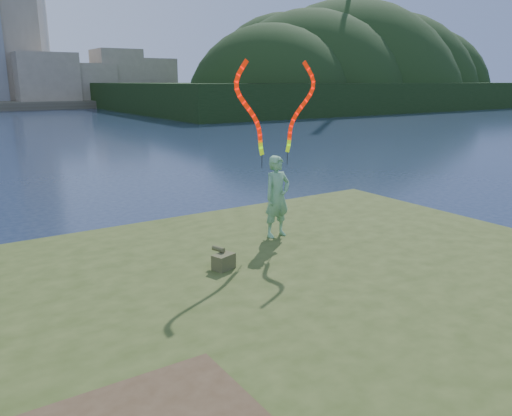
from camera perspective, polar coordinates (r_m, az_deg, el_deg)
ground at (r=8.76m, az=-7.35°, el=-14.93°), size 320.00×320.00×0.00m
grassy_knoll at (r=6.89m, az=1.57°, el=-20.42°), size 20.00×18.00×0.80m
wooded_hill at (r=91.86m, az=10.11°, el=11.52°), size 78.00×50.00×63.00m
woman_with_ribbons at (r=11.21m, az=2.39°, el=3.64°), size 2.14×0.50×4.22m
canvas_bag at (r=9.53m, az=-3.77°, el=-6.02°), size 0.47×0.53×0.39m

